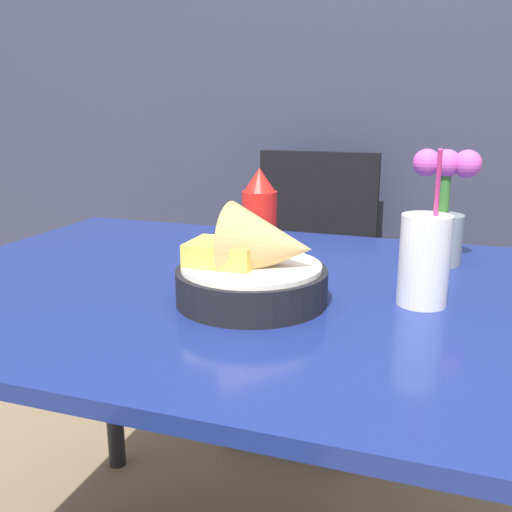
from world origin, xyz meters
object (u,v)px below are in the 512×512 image
chair_far_window (310,266)px  food_basket (256,268)px  flower_vase (443,210)px  drink_cup (424,263)px  ketchup_bottle (259,218)px

chair_far_window → food_basket: 1.00m
flower_vase → drink_cup: bearing=-94.0°
ketchup_bottle → flower_vase: 0.36m
ketchup_bottle → drink_cup: size_ratio=0.77×
drink_cup → ketchup_bottle: bearing=155.7°
food_basket → drink_cup: 0.26m
chair_far_window → ketchup_bottle: 0.79m
food_basket → drink_cup: drink_cup is taller
food_basket → chair_far_window: bearing=98.4°
chair_far_window → ketchup_bottle: size_ratio=4.76×
chair_far_window → food_basket: size_ratio=3.73×
drink_cup → flower_vase: size_ratio=1.10×
drink_cup → flower_vase: drink_cup is taller
chair_far_window → food_basket: (0.14, -0.95, 0.27)m
food_basket → ketchup_bottle: ketchup_bottle is taller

